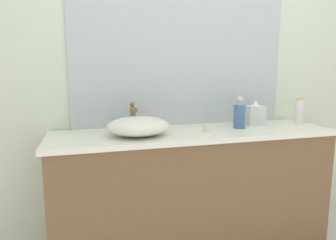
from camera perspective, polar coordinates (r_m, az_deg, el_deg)
bathroom_wall_rear at (r=2.11m, az=5.32°, el=11.90°), size 6.00×0.06×2.60m
vanity_counter at (r=1.96m, az=5.28°, el=-14.21°), size 1.80×0.50×0.84m
wall_mirror_panel at (r=2.04m, az=3.03°, el=13.39°), size 1.52×0.01×1.02m
sink_basin at (r=1.68m, az=-5.92°, el=-1.21°), size 0.37×0.32×0.11m
faucet at (r=1.85m, az=-6.91°, el=1.11°), size 0.03×0.14×0.18m
soap_dispenser at (r=1.96m, az=13.98°, el=1.03°), size 0.08×0.08×0.22m
lotion_bottle at (r=2.25m, az=24.59°, el=1.57°), size 0.06×0.06×0.19m
tissue_box at (r=2.13m, az=16.86°, el=1.09°), size 0.13×0.13×0.17m
candle_jar at (r=1.81m, az=7.67°, el=-1.71°), size 0.05×0.05×0.04m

